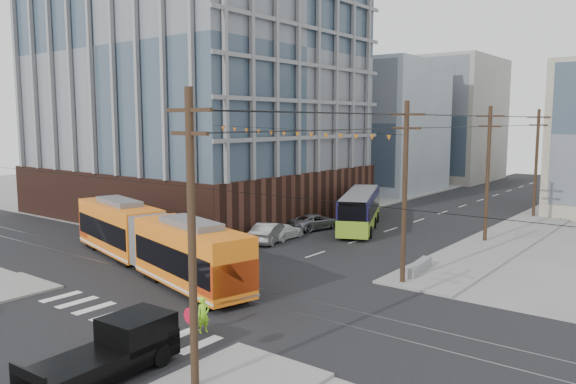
% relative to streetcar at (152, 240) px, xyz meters
% --- Properties ---
extents(ground, '(160.00, 160.00, 0.00)m').
position_rel_streetcar_xyz_m(ground, '(6.14, -3.86, -1.99)').
color(ground, slate).
extents(office_building, '(30.00, 25.00, 28.60)m').
position_rel_streetcar_xyz_m(office_building, '(-15.86, 19.14, 12.31)').
color(office_building, '#381E16').
rests_on(office_building, ground).
extents(bg_bldg_nw_near, '(18.00, 16.00, 18.00)m').
position_rel_streetcar_xyz_m(bg_bldg_nw_near, '(-10.86, 48.14, 7.01)').
color(bg_bldg_nw_near, '#8C99A5').
rests_on(bg_bldg_nw_near, ground).
extents(bg_bldg_nw_far, '(16.00, 18.00, 20.00)m').
position_rel_streetcar_xyz_m(bg_bldg_nw_far, '(-7.86, 68.14, 8.01)').
color(bg_bldg_nw_far, gray).
rests_on(bg_bldg_nw_far, ground).
extents(utility_pole_near, '(0.30, 0.30, 11.00)m').
position_rel_streetcar_xyz_m(utility_pole_near, '(14.64, -9.86, 3.51)').
color(utility_pole_near, black).
rests_on(utility_pole_near, ground).
extents(utility_pole_far, '(0.30, 0.30, 11.00)m').
position_rel_streetcar_xyz_m(utility_pole_far, '(14.64, 52.14, 3.51)').
color(utility_pole_far, black).
rests_on(utility_pole_far, ground).
extents(streetcar, '(20.75, 8.01, 3.99)m').
position_rel_streetcar_xyz_m(streetcar, '(0.00, 0.00, 0.00)').
color(streetcar, orange).
rests_on(streetcar, ground).
extents(city_bus, '(7.53, 12.39, 3.51)m').
position_rel_streetcar_xyz_m(city_bus, '(3.61, 20.91, -0.24)').
color(city_bus, black).
rests_on(city_bus, ground).
extents(pickup_truck, '(2.43, 6.14, 2.05)m').
position_rel_streetcar_xyz_m(pickup_truck, '(11.21, -11.42, -0.97)').
color(pickup_truck, black).
rests_on(pickup_truck, ground).
extents(parked_car_silver, '(3.11, 5.37, 1.67)m').
position_rel_streetcar_xyz_m(parked_car_silver, '(0.81, 11.39, -1.16)').
color(parked_car_silver, gray).
rests_on(parked_car_silver, ground).
extents(parked_car_white, '(2.07, 4.49, 1.27)m').
position_rel_streetcar_xyz_m(parked_car_white, '(0.82, 13.09, -1.36)').
color(parked_car_white, silver).
rests_on(parked_car_white, ground).
extents(parked_car_grey, '(3.50, 5.50, 1.41)m').
position_rel_streetcar_xyz_m(parked_car_grey, '(0.58, 18.13, -1.29)').
color(parked_car_grey, '#5C5E63').
rests_on(parked_car_grey, ground).
extents(pedestrian, '(0.56, 0.71, 1.70)m').
position_rel_streetcar_xyz_m(pedestrian, '(10.78, -5.71, -1.14)').
color(pedestrian, '#96EB22').
rests_on(pedestrian, ground).
extents(stop_sign, '(0.75, 0.75, 2.40)m').
position_rel_streetcar_xyz_m(stop_sign, '(13.27, -8.78, -0.80)').
color(stop_sign, red).
rests_on(stop_sign, ground).
extents(jersey_barrier, '(1.34, 3.92, 0.77)m').
position_rel_streetcar_xyz_m(jersey_barrier, '(14.44, 9.89, -1.61)').
color(jersey_barrier, gray).
rests_on(jersey_barrier, ground).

